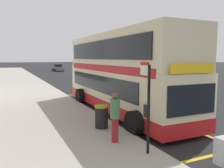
# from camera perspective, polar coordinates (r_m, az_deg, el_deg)

# --- Properties ---
(ground_plane) EXTENTS (260.00, 260.00, 0.00)m
(ground_plane) POSITION_cam_1_polar(r_m,az_deg,el_deg) (38.08, -11.93, 1.71)
(ground_plane) COLOR black
(pavement_near) EXTENTS (6.00, 76.00, 0.14)m
(pavement_near) POSITION_cam_1_polar(r_m,az_deg,el_deg) (37.17, -22.52, 1.35)
(pavement_near) COLOR #A39E93
(pavement_near) RESTS_ON ground
(double_decker_bus) EXTENTS (3.22, 11.45, 4.40)m
(double_decker_bus) POSITION_cam_1_polar(r_m,az_deg,el_deg) (13.29, 1.89, 2.10)
(double_decker_bus) COLOR beige
(double_decker_bus) RESTS_ON ground
(bus_bay_markings) EXTENTS (2.81, 13.77, 0.01)m
(bus_bay_markings) POSITION_cam_1_polar(r_m,az_deg,el_deg) (13.55, 1.32, -6.63)
(bus_bay_markings) COLOR gold
(bus_bay_markings) RESTS_ON ground
(bus_stop_sign) EXTENTS (0.09, 0.51, 2.81)m
(bus_stop_sign) POSITION_cam_1_polar(r_m,az_deg,el_deg) (7.15, 8.68, -4.09)
(bus_stop_sign) COLOR black
(bus_stop_sign) RESTS_ON pavement_near
(parked_car_grey_kerbside) EXTENTS (2.09, 4.20, 1.62)m
(parked_car_grey_kerbside) POSITION_cam_1_polar(r_m,az_deg,el_deg) (28.38, 2.92, 1.87)
(parked_car_grey_kerbside) COLOR slate
(parked_car_grey_kerbside) RESTS_ON ground
(parked_car_grey_across) EXTENTS (2.09, 4.20, 1.62)m
(parked_car_grey_across) POSITION_cam_1_polar(r_m,az_deg,el_deg) (54.68, -13.19, 3.93)
(parked_car_grey_across) COLOR slate
(parked_car_grey_across) RESTS_ON ground
(parked_car_white_far) EXTENTS (2.09, 4.20, 1.62)m
(parked_car_white_far) POSITION_cam_1_polar(r_m,az_deg,el_deg) (39.27, -5.46, 3.13)
(parked_car_white_far) COLOR silver
(parked_car_white_far) RESTS_ON ground
(pedestrian_waiting_near_sign) EXTENTS (0.34, 0.34, 1.76)m
(pedestrian_waiting_near_sign) POSITION_cam_1_polar(r_m,az_deg,el_deg) (8.10, 0.73, -7.65)
(pedestrian_waiting_near_sign) COLOR maroon
(pedestrian_waiting_near_sign) RESTS_ON pavement_near
(litter_bin) EXTENTS (0.57, 0.57, 0.95)m
(litter_bin) POSITION_cam_1_polar(r_m,az_deg,el_deg) (9.84, -2.60, -8.01)
(litter_bin) COLOR black
(litter_bin) RESTS_ON pavement_near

